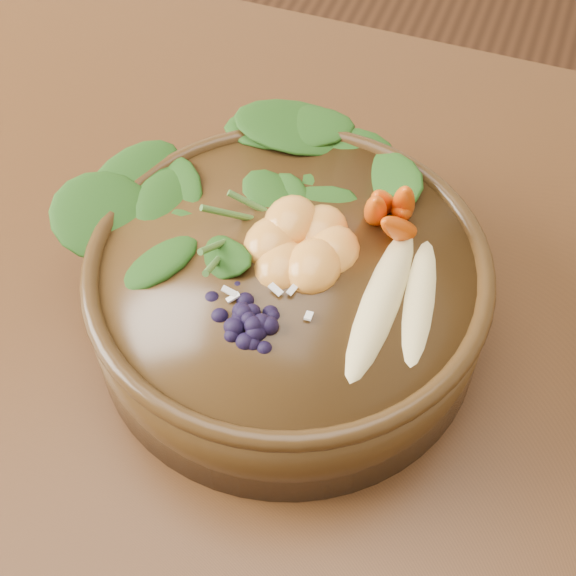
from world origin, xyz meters
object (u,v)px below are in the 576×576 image
at_px(kale_heap, 270,167).
at_px(blueberry_pile, 250,308).
at_px(dining_table, 45,348).
at_px(carrot_cluster, 404,175).
at_px(stoneware_bowl, 288,296).
at_px(mandarin_cluster, 302,231).
at_px(banana_halves, 403,288).

xyz_separation_m(kale_heap, blueberry_pile, (0.03, -0.13, -0.00)).
xyz_separation_m(dining_table, carrot_cluster, (0.29, 0.11, 0.21)).
xyz_separation_m(stoneware_bowl, blueberry_pile, (-0.00, -0.06, 0.06)).
relative_size(dining_table, mandarin_cluster, 17.18).
distance_m(dining_table, stoneware_bowl, 0.26).
bearing_deg(mandarin_cluster, stoneware_bowl, -102.79).
relative_size(dining_table, banana_halves, 9.84).
bearing_deg(carrot_cluster, blueberry_pile, -109.55).
relative_size(dining_table, stoneware_bowl, 5.45).
xyz_separation_m(stoneware_bowl, kale_heap, (-0.04, 0.07, 0.06)).
xyz_separation_m(carrot_cluster, banana_halves, (0.02, -0.08, -0.03)).
bearing_deg(dining_table, kale_heap, 28.99).
height_order(dining_table, mandarin_cluster, mandarin_cluster).
height_order(carrot_cluster, banana_halves, carrot_cluster).
bearing_deg(kale_heap, dining_table, -151.01).
bearing_deg(stoneware_bowl, mandarin_cluster, 77.21).
bearing_deg(mandarin_cluster, kale_heap, 131.76).
distance_m(kale_heap, banana_halves, 0.14).
distance_m(stoneware_bowl, banana_halves, 0.10).
relative_size(banana_halves, blueberry_pile, 1.20).
bearing_deg(dining_table, banana_halves, 5.91).
relative_size(dining_table, carrot_cluster, 19.75).
bearing_deg(blueberry_pile, banana_halves, 32.03).
bearing_deg(dining_table, blueberry_pile, -6.03).
distance_m(dining_table, carrot_cluster, 0.37).
xyz_separation_m(dining_table, stoneware_bowl, (0.22, 0.04, 0.13)).
bearing_deg(stoneware_bowl, carrot_cluster, 49.86).
bearing_deg(blueberry_pile, stoneware_bowl, 86.41).
distance_m(banana_halves, mandarin_cluster, 0.08).
xyz_separation_m(carrot_cluster, blueberry_pile, (-0.07, -0.13, -0.02)).
relative_size(dining_table, blueberry_pile, 11.79).
relative_size(kale_heap, blueberry_pile, 1.42).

